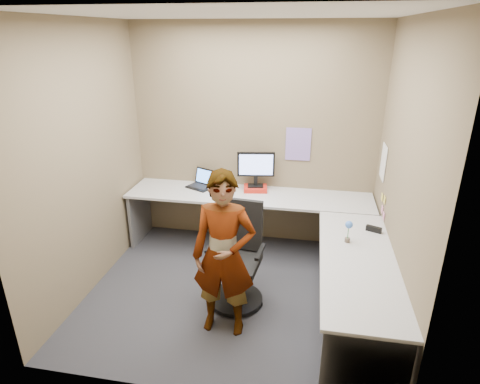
% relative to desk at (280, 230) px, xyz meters
% --- Properties ---
extents(ground, '(3.00, 3.00, 0.00)m').
position_rel_desk_xyz_m(ground, '(-0.44, -0.39, -0.59)').
color(ground, '#29292F').
rests_on(ground, ground).
extents(wall_back, '(3.00, 0.00, 3.00)m').
position_rel_desk_xyz_m(wall_back, '(-0.44, 0.91, 0.76)').
color(wall_back, brown).
rests_on(wall_back, ground).
extents(wall_right, '(0.00, 2.70, 2.70)m').
position_rel_desk_xyz_m(wall_right, '(1.06, -0.39, 0.76)').
color(wall_right, brown).
rests_on(wall_right, ground).
extents(wall_left, '(0.00, 2.70, 2.70)m').
position_rel_desk_xyz_m(wall_left, '(-1.94, -0.39, 0.76)').
color(wall_left, brown).
rests_on(wall_left, ground).
extents(ceiling, '(3.00, 3.00, 0.00)m').
position_rel_desk_xyz_m(ceiling, '(-0.44, -0.39, 2.11)').
color(ceiling, white).
rests_on(ceiling, wall_back).
extents(desk, '(2.98, 2.58, 0.73)m').
position_rel_desk_xyz_m(desk, '(0.00, 0.00, 0.00)').
color(desk, '#B5B5B5').
rests_on(desk, ground).
extents(paper_ream, '(0.31, 0.25, 0.06)m').
position_rel_desk_xyz_m(paper_ream, '(-0.38, 0.73, 0.17)').
color(paper_ream, red).
rests_on(paper_ream, desk).
extents(monitor, '(0.45, 0.16, 0.43)m').
position_rel_desk_xyz_m(monitor, '(-0.38, 0.75, 0.45)').
color(monitor, black).
rests_on(monitor, paper_ream).
extents(laptop, '(0.38, 0.36, 0.22)m').
position_rel_desk_xyz_m(laptop, '(-1.06, 0.75, 0.20)').
color(laptop, black).
rests_on(laptop, desk).
extents(trackball_mouse, '(0.12, 0.08, 0.07)m').
position_rel_desk_xyz_m(trackball_mouse, '(-0.70, 0.54, 0.17)').
color(trackball_mouse, '#B7B7BC').
rests_on(trackball_mouse, desk).
extents(origami, '(0.10, 0.10, 0.06)m').
position_rel_desk_xyz_m(origami, '(-0.69, 0.46, 0.17)').
color(origami, white).
rests_on(origami, desk).
extents(stapler, '(0.15, 0.10, 0.05)m').
position_rel_desk_xyz_m(stapler, '(0.93, -0.15, 0.17)').
color(stapler, black).
rests_on(stapler, desk).
extents(flower, '(0.07, 0.07, 0.22)m').
position_rel_desk_xyz_m(flower, '(0.66, -0.41, 0.28)').
color(flower, brown).
rests_on(flower, desk).
extents(calendar_purple, '(0.30, 0.01, 0.40)m').
position_rel_desk_xyz_m(calendar_purple, '(0.11, 0.90, 0.71)').
color(calendar_purple, '#846BB7').
rests_on(calendar_purple, wall_back).
extents(calendar_white, '(0.01, 0.28, 0.38)m').
position_rel_desk_xyz_m(calendar_white, '(1.05, 0.51, 0.66)').
color(calendar_white, white).
rests_on(calendar_white, wall_right).
extents(sticky_note_a, '(0.01, 0.07, 0.07)m').
position_rel_desk_xyz_m(sticky_note_a, '(1.05, 0.16, 0.36)').
color(sticky_note_a, '#F2E059').
rests_on(sticky_note_a, wall_right).
extents(sticky_note_b, '(0.01, 0.07, 0.07)m').
position_rel_desk_xyz_m(sticky_note_b, '(1.05, 0.21, 0.23)').
color(sticky_note_b, pink).
rests_on(sticky_note_b, wall_right).
extents(sticky_note_c, '(0.01, 0.07, 0.07)m').
position_rel_desk_xyz_m(sticky_note_c, '(1.05, 0.09, 0.21)').
color(sticky_note_c, pink).
rests_on(sticky_note_c, wall_right).
extents(sticky_note_d, '(0.01, 0.07, 0.07)m').
position_rel_desk_xyz_m(sticky_note_d, '(1.05, 0.31, 0.33)').
color(sticky_note_d, '#F2E059').
rests_on(sticky_note_d, wall_right).
extents(office_chair, '(0.55, 0.55, 1.03)m').
position_rel_desk_xyz_m(office_chair, '(-0.37, -0.48, -0.17)').
color(office_chair, black).
rests_on(office_chair, ground).
extents(person, '(0.56, 0.37, 1.53)m').
position_rel_desk_xyz_m(person, '(-0.41, -0.91, 0.18)').
color(person, '#999399').
rests_on(person, ground).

